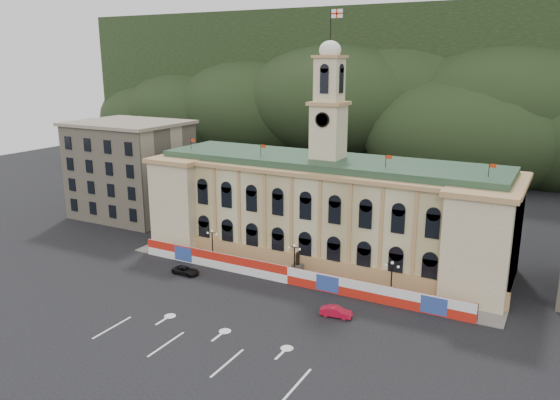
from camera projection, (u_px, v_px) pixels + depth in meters
The scene contains 13 objects.
ground at pixel (227, 329), 62.74m from camera, with size 260.00×260.00×0.00m, color black.
lane_markings at pixel (202, 349), 58.48m from camera, with size 26.00×10.00×0.02m, color white, non-canonical shape.
hill_ridge at pixel (455, 96), 161.77m from camera, with size 230.00×80.00×64.00m.
city_hall at pixel (326, 208), 84.32m from camera, with size 56.20×17.60×37.10m.
side_building_left at pixel (131, 169), 106.54m from camera, with size 21.00×17.00×18.60m.
hoarding_fence at pixel (288, 275), 75.24m from camera, with size 50.00×0.44×2.50m.
pavement at pixel (297, 276), 77.84m from camera, with size 56.00×5.50×0.16m, color slate.
statue at pixel (297, 268), 77.78m from camera, with size 1.40×1.40×3.72m.
lamp_left at pixel (212, 243), 82.90m from camera, with size 1.96×0.44×5.15m.
lamp_center at pixel (294, 258), 76.46m from camera, with size 1.96×0.44×5.15m.
lamp_right at pixel (392, 277), 70.02m from camera, with size 1.96×0.44×5.15m.
red_sedan at pixel (336, 312), 65.69m from camera, with size 4.01×1.88×1.27m, color red.
black_suv at pixel (186, 271), 78.66m from camera, with size 4.10×1.91×1.14m, color black.
Camera 1 is at (32.42, -47.29, 30.14)m, focal length 35.00 mm.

